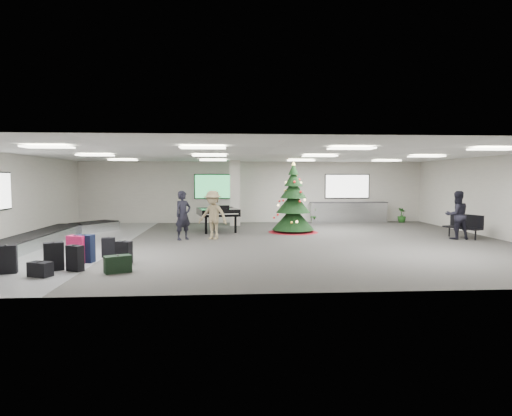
{
  "coord_description": "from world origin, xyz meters",
  "views": [
    {
      "loc": [
        -1.35,
        -15.46,
        2.33
      ],
      "look_at": [
        -0.26,
        1.0,
        1.18
      ],
      "focal_mm": 30.0,
      "sensor_mm": 36.0,
      "label": 1
    }
  ],
  "objects": [
    {
      "name": "traveler_b",
      "position": [
        -1.92,
        0.8,
        0.93
      ],
      "size": [
        1.39,
        1.18,
        1.86
      ],
      "primitive_type": "imported",
      "rotation": [
        0.0,
        0.0,
        -0.49
      ],
      "color": "#8F7C58",
      "rests_on": "ground"
    },
    {
      "name": "baggage_carousel",
      "position": [
        -7.84,
        -0.08,
        0.21
      ],
      "size": [
        2.28,
        9.71,
        0.43
      ],
      "color": "silver",
      "rests_on": "ground"
    },
    {
      "name": "pink_suitcase",
      "position": [
        -5.49,
        -3.55,
        0.38
      ],
      "size": [
        0.55,
        0.4,
        0.79
      ],
      "rotation": [
        0.0,
        0.0,
        -0.28
      ],
      "color": "#E91E5D",
      "rests_on": "ground"
    },
    {
      "name": "suitcase_1",
      "position": [
        -5.18,
        -4.58,
        0.33
      ],
      "size": [
        0.47,
        0.4,
        0.67
      ],
      "rotation": [
        0.0,
        0.0,
        -0.52
      ],
      "color": "black",
      "rests_on": "ground"
    },
    {
      "name": "suitcase_3",
      "position": [
        -4.88,
        -2.69,
        0.29
      ],
      "size": [
        0.42,
        0.29,
        0.6
      ],
      "rotation": [
        0.0,
        0.0,
        0.21
      ],
      "color": "black",
      "rests_on": "ground"
    },
    {
      "name": "traveler_a",
      "position": [
        -3.04,
        0.75,
        0.93
      ],
      "size": [
        0.8,
        0.78,
        1.86
      ],
      "primitive_type": "imported",
      "rotation": [
        0.0,
        0.0,
        0.72
      ],
      "color": "black",
      "rests_on": "ground"
    },
    {
      "name": "ground",
      "position": [
        0.0,
        0.0,
        0.0
      ],
      "size": [
        18.0,
        18.0,
        0.0
      ],
      "primitive_type": "plane",
      "color": "#3B3936",
      "rests_on": "ground"
    },
    {
      "name": "suitcase_0",
      "position": [
        -5.74,
        -4.48,
        0.36
      ],
      "size": [
        0.53,
        0.44,
        0.74
      ],
      "rotation": [
        0.0,
        0.0,
        0.47
      ],
      "color": "black",
      "rests_on": "ground"
    },
    {
      "name": "potted_plant_right",
      "position": [
        7.81,
        6.43,
        0.39
      ],
      "size": [
        0.58,
        0.58,
        0.77
      ],
      "primitive_type": "imported",
      "rotation": [
        0.0,
        0.0,
        2.04
      ],
      "color": "#1A3E14",
      "rests_on": "ground"
    },
    {
      "name": "room_envelope",
      "position": [
        -0.38,
        0.67,
        2.33
      ],
      "size": [
        18.02,
        14.02,
        3.21
      ],
      "color": "#B9B3A9",
      "rests_on": "ground"
    },
    {
      "name": "green_duffel",
      "position": [
        -4.08,
        -4.82,
        0.21
      ],
      "size": [
        0.71,
        0.56,
        0.44
      ],
      "rotation": [
        0.0,
        0.0,
        0.45
      ],
      "color": "black",
      "rests_on": "ground"
    },
    {
      "name": "black_duffel",
      "position": [
        -5.8,
        -5.15,
        0.18
      ],
      "size": [
        0.61,
        0.48,
        0.37
      ],
      "rotation": [
        0.0,
        0.0,
        -0.4
      ],
      "color": "black",
      "rests_on": "ground"
    },
    {
      "name": "grand_piano",
      "position": [
        -1.78,
        3.2,
        0.85
      ],
      "size": [
        1.97,
        2.36,
        1.19
      ],
      "rotation": [
        0.0,
        0.0,
        0.2
      ],
      "color": "black",
      "rests_on": "ground"
    },
    {
      "name": "suitcase_5",
      "position": [
        -6.76,
        -4.77,
        0.35
      ],
      "size": [
        0.52,
        0.38,
        0.72
      ],
      "rotation": [
        0.0,
        0.0,
        0.3
      ],
      "color": "black",
      "rests_on": "ground"
    },
    {
      "name": "traveler_bench",
      "position": [
        7.37,
        0.23,
        0.92
      ],
      "size": [
        0.92,
        0.72,
        1.85
      ],
      "primitive_type": "imported",
      "rotation": [
        0.0,
        0.0,
        3.17
      ],
      "color": "black",
      "rests_on": "ground"
    },
    {
      "name": "navy_suitcase",
      "position": [
        -5.32,
        -3.47,
        0.39
      ],
      "size": [
        0.55,
        0.38,
        0.79
      ],
      "rotation": [
        0.0,
        0.0,
        -0.18
      ],
      "color": "black",
      "rests_on": "ground"
    },
    {
      "name": "service_counter",
      "position": [
        5.0,
        6.65,
        0.55
      ],
      "size": [
        4.05,
        0.65,
        1.08
      ],
      "color": "silver",
      "rests_on": "ground"
    },
    {
      "name": "suitcase_7",
      "position": [
        -4.19,
        -3.68,
        0.31
      ],
      "size": [
        0.47,
        0.36,
        0.63
      ],
      "rotation": [
        0.0,
        0.0,
        -0.38
      ],
      "color": "black",
      "rests_on": "ground"
    },
    {
      "name": "christmas_tree",
      "position": [
        1.46,
        2.76,
        1.06
      ],
      "size": [
        2.16,
        2.16,
        3.08
      ],
      "color": "#650F09",
      "rests_on": "ground"
    },
    {
      "name": "bench",
      "position": [
        7.82,
        0.44,
        0.53
      ],
      "size": [
        1.02,
        1.55,
        0.93
      ],
      "rotation": [
        0.0,
        0.0,
        0.38
      ],
      "color": "black",
      "rests_on": "ground"
    },
    {
      "name": "potted_plant_left",
      "position": [
        3.17,
        6.5,
        0.4
      ],
      "size": [
        0.53,
        0.47,
        0.81
      ],
      "primitive_type": "imported",
      "rotation": [
        0.0,
        0.0,
        0.3
      ],
      "color": "#1A3E14",
      "rests_on": "ground"
    }
  ]
}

